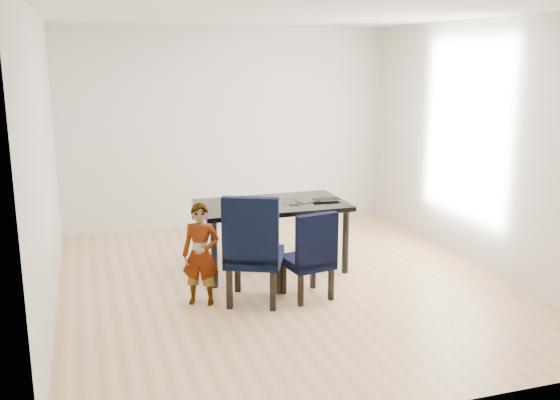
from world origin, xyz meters
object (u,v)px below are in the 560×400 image
object	(u,v)px
chair_left	(254,247)
child	(201,254)
plate	(243,204)
chair_right	(307,254)
laptop	(325,199)
dining_table	(272,236)

from	to	relation	value
chair_left	child	xyz separation A→B (m)	(-0.50, 0.09, -0.05)
plate	chair_right	bearing A→B (deg)	-65.43
chair_left	child	world-z (taller)	chair_left
chair_right	plate	distance (m)	1.03
plate	laptop	xyz separation A→B (m)	(0.92, -0.05, 0.00)
dining_table	plate	size ratio (longest dim) A/B	5.61
child	chair_left	bearing A→B (deg)	12.99
chair_left	plate	world-z (taller)	chair_left
chair_right	laptop	size ratio (longest dim) A/B	2.84
chair_left	laptop	xyz separation A→B (m)	(1.03, 0.79, 0.23)
chair_left	plate	bearing A→B (deg)	106.86
laptop	child	bearing A→B (deg)	28.35
chair_right	child	distance (m)	1.02
dining_table	child	xyz separation A→B (m)	(-0.92, -0.75, 0.11)
child	plate	bearing A→B (deg)	74.40
chair_right	laptop	bearing A→B (deg)	49.55
dining_table	chair_left	size ratio (longest dim) A/B	1.49
chair_left	dining_table	bearing A→B (deg)	87.14
chair_left	laptop	size ratio (longest dim) A/B	3.48
dining_table	chair_right	xyz separation A→B (m)	(0.09, -0.89, 0.06)
dining_table	laptop	world-z (taller)	laptop
dining_table	chair_left	xyz separation A→B (m)	(-0.43, -0.84, 0.16)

